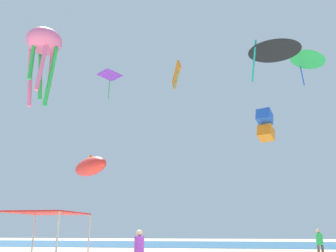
# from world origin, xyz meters

# --- Properties ---
(ocean_strip) EXTENTS (110.00, 19.78, 0.03)m
(ocean_strip) POSITION_xyz_m (0.00, 29.74, 0.01)
(ocean_strip) COLOR #28608C
(ocean_strip) RESTS_ON ground
(canopy_tent) EXTENTS (2.95, 3.38, 2.47)m
(canopy_tent) POSITION_xyz_m (-4.74, 0.30, 2.35)
(canopy_tent) COLOR #B2B2B7
(canopy_tent) RESTS_ON ground
(person_near_tent) EXTENTS (0.43, 0.42, 1.76)m
(person_near_tent) POSITION_xyz_m (8.96, 9.08, 1.03)
(person_near_tent) COLOR brown
(person_near_tent) RESTS_ON ground
(person_leftmost) EXTENTS (0.41, 0.41, 1.72)m
(person_leftmost) POSITION_xyz_m (-0.33, -0.07, 1.01)
(person_leftmost) COLOR #33384C
(person_leftmost) RESTS_ON ground
(kite_delta_black) EXTENTS (5.75, 5.77, 3.68)m
(kite_delta_black) POSITION_xyz_m (8.33, 14.31, 17.53)
(kite_delta_black) COLOR black
(kite_inflatable_red) EXTENTS (5.22, 5.13, 2.15)m
(kite_inflatable_red) POSITION_xyz_m (-8.38, 14.23, 7.08)
(kite_inflatable_red) COLOR red
(kite_box_blue) EXTENTS (1.95, 2.12, 3.31)m
(kite_box_blue) POSITION_xyz_m (7.68, 19.52, 11.77)
(kite_box_blue) COLOR blue
(kite_diamond_purple) EXTENTS (3.22, 3.22, 3.24)m
(kite_diamond_purple) POSITION_xyz_m (-9.74, 21.97, 19.48)
(kite_diamond_purple) COLOR purple
(kite_octopus_pink) EXTENTS (4.07, 4.07, 7.11)m
(kite_octopus_pink) POSITION_xyz_m (-11.60, 9.92, 17.04)
(kite_octopus_pink) COLOR pink
(kite_parafoil_orange) EXTENTS (1.80, 4.13, 2.63)m
(kite_parafoil_orange) POSITION_xyz_m (-2.19, 26.58, 21.20)
(kite_parafoil_orange) COLOR orange
(kite_delta_green) EXTENTS (4.50, 4.48, 3.44)m
(kite_delta_green) POSITION_xyz_m (12.75, 20.20, 19.28)
(kite_delta_green) COLOR green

